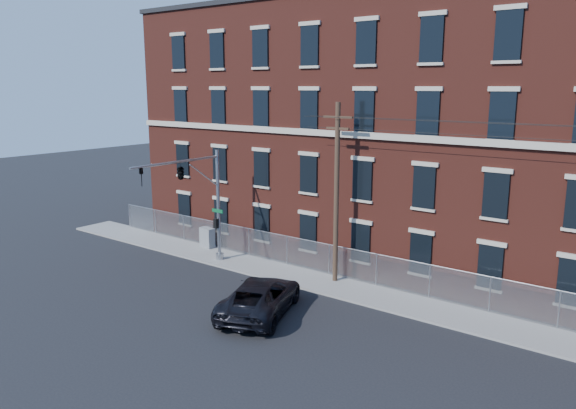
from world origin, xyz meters
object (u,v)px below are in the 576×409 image
Objects in this scene: pickup_truck at (260,297)px; utility_cabinet at (207,237)px; traffic_signal_mast at (190,183)px; utility_pole_near at (337,190)px.

pickup_truck is 11.96m from utility_cabinet.
utility_pole_near is (8.00, 3.42, -0.05)m from traffic_signal_mast.
traffic_signal_mast is 9.12m from pickup_truck.
utility_cabinet is (-10.11, 6.39, -0.06)m from pickup_truck.
utility_cabinet is at bearing -53.09° from pickup_truck.
traffic_signal_mast is 5.20× the size of utility_cabinet.
utility_cabinet is (-2.62, 3.82, -4.60)m from traffic_signal_mast.
utility_pole_near reaches higher than traffic_signal_mast.
utility_pole_near is at bearing 4.95° from utility_cabinet.
traffic_signal_mast reaches higher than utility_cabinet.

